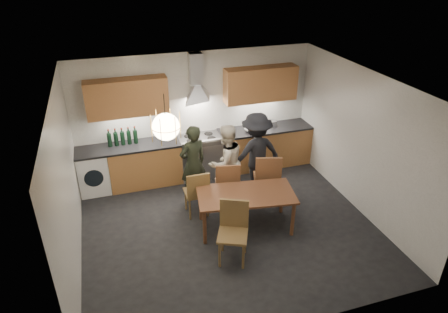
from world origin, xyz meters
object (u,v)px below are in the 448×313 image
object	(u,v)px
mixing_bowl	(251,130)
wine_bottles	(122,136)
person_right	(256,153)
stock_pot	(273,124)
person_mid	(226,162)
chair_back_left	(197,191)
dining_table	(246,198)
chair_front	(233,227)
person_left	(193,163)

from	to	relation	value
mixing_bowl	wine_bottles	distance (m)	2.68
mixing_bowl	wine_bottles	size ratio (longest dim) A/B	0.47
person_right	wine_bottles	bearing A→B (deg)	-29.07
stock_pot	wine_bottles	size ratio (longest dim) A/B	0.32
person_mid	stock_pot	xyz separation A→B (m)	(1.41, 1.04, 0.20)
chair_back_left	person_right	xyz separation A→B (m)	(1.33, 0.54, 0.30)
dining_table	person_mid	size ratio (longest dim) A/B	1.15
chair_front	stock_pot	distance (m)	3.30
person_mid	mixing_bowl	xyz separation A→B (m)	(0.87, 0.91, 0.17)
person_mid	chair_back_left	bearing A→B (deg)	14.03
chair_back_left	chair_front	size ratio (longest dim) A/B	0.92
dining_table	mixing_bowl	distance (m)	2.14
person_mid	stock_pot	size ratio (longest dim) A/B	8.14
person_right	mixing_bowl	world-z (taller)	person_right
dining_table	chair_back_left	size ratio (longest dim) A/B	1.91
chair_back_left	chair_front	xyz separation A→B (m)	(0.27, -1.23, 0.04)
person_mid	wine_bottles	bearing A→B (deg)	-50.72
chair_front	person_mid	world-z (taller)	person_mid
stock_pot	chair_back_left	bearing A→B (deg)	-144.63
dining_table	chair_back_left	world-z (taller)	chair_back_left
person_mid	wine_bottles	xyz separation A→B (m)	(-1.80, 1.10, 0.31)
chair_front	wine_bottles	size ratio (longest dim) A/B	1.69
chair_front	mixing_bowl	world-z (taller)	chair_front
dining_table	chair_front	xyz separation A→B (m)	(-0.44, -0.64, -0.04)
chair_back_left	person_mid	world-z (taller)	person_mid
person_right	wine_bottles	world-z (taller)	person_right
chair_front	person_right	size ratio (longest dim) A/B	0.60
mixing_bowl	stock_pot	distance (m)	0.56
person_mid	dining_table	bearing A→B (deg)	72.14
wine_bottles	mixing_bowl	bearing A→B (deg)	-4.01
stock_pot	wine_bottles	world-z (taller)	wine_bottles
person_left	stock_pot	size ratio (longest dim) A/B	8.20
person_left	person_right	distance (m)	1.26
person_mid	person_right	bearing A→B (deg)	168.08
dining_table	person_right	world-z (taller)	person_right
person_right	chair_front	bearing A→B (deg)	52.22
dining_table	stock_pot	world-z (taller)	stock_pot
wine_bottles	chair_front	bearing A→B (deg)	-63.44
person_mid	person_right	xyz separation A→B (m)	(0.65, 0.09, 0.06)
chair_front	stock_pot	xyz separation A→B (m)	(1.83, 2.72, 0.39)
chair_back_left	stock_pot	distance (m)	2.60
dining_table	person_mid	xyz separation A→B (m)	(-0.03, 1.04, 0.15)
dining_table	stock_pot	xyz separation A→B (m)	(1.38, 2.07, 0.35)
chair_front	person_mid	size ratio (longest dim) A/B	0.65
chair_back_left	person_mid	bearing A→B (deg)	-146.59
dining_table	chair_back_left	xyz separation A→B (m)	(-0.71, 0.59, -0.09)
chair_back_left	person_mid	xyz separation A→B (m)	(0.68, 0.45, 0.24)
dining_table	chair_front	world-z (taller)	chair_front
dining_table	person_right	xyz separation A→B (m)	(0.62, 1.12, 0.21)
chair_back_left	stock_pot	xyz separation A→B (m)	(2.09, 1.49, 0.44)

